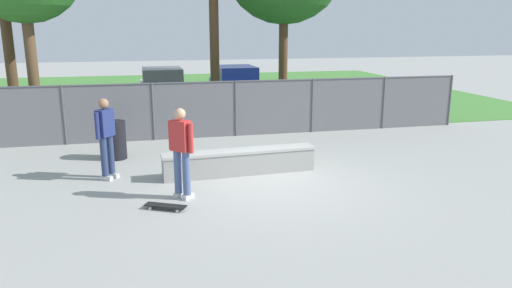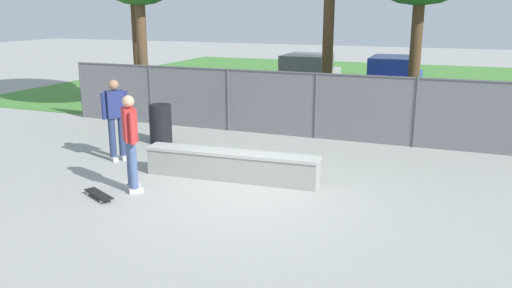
% 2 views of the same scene
% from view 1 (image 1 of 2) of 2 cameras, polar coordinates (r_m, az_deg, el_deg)
% --- Properties ---
extents(ground_plane, '(80.00, 80.00, 0.00)m').
position_cam_1_polar(ground_plane, '(10.49, 2.53, -4.71)').
color(ground_plane, '#9E9E99').
extents(grass_strip, '(27.02, 20.00, 0.02)m').
position_cam_1_polar(grass_strip, '(25.05, -6.87, 6.10)').
color(grass_strip, '#478438').
rests_on(grass_strip, ground).
extents(concrete_ledge, '(3.59, 0.69, 0.58)m').
position_cam_1_polar(concrete_ledge, '(11.06, -1.94, -2.14)').
color(concrete_ledge, '#999993').
rests_on(concrete_ledge, ground).
extents(skateboarder, '(0.46, 0.46, 1.82)m').
position_cam_1_polar(skateboarder, '(9.42, -8.90, -0.63)').
color(skateboarder, beige).
rests_on(skateboarder, ground).
extents(skateboard, '(0.80, 0.55, 0.09)m').
position_cam_1_polar(skateboard, '(9.16, -10.74, -7.26)').
color(skateboard, black).
rests_on(skateboard, ground).
extents(chainlink_fence, '(15.09, 0.07, 1.73)m').
position_cam_1_polar(chainlink_fence, '(14.83, -2.46, 4.53)').
color(chainlink_fence, '#4C4C51').
rests_on(chainlink_fence, ground).
extents(car_silver, '(2.06, 4.22, 1.66)m').
position_cam_1_polar(car_silver, '(20.48, -11.05, 6.57)').
color(car_silver, '#B7BABF').
rests_on(car_silver, ground).
extents(car_blue, '(2.06, 4.22, 1.66)m').
position_cam_1_polar(car_blue, '(21.03, -2.35, 7.00)').
color(car_blue, '#233D9E').
rests_on(car_blue, ground).
extents(bystander, '(0.43, 0.51, 1.82)m').
position_cam_1_polar(bystander, '(11.04, -17.46, 1.03)').
color(bystander, beige).
rests_on(bystander, ground).
extents(trash_bin, '(0.56, 0.56, 0.99)m').
position_cam_1_polar(trash_bin, '(12.82, -16.45, 0.45)').
color(trash_bin, black).
rests_on(trash_bin, ground).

